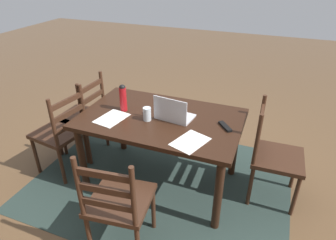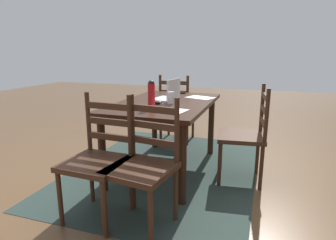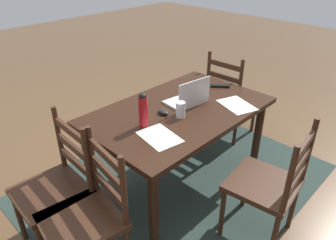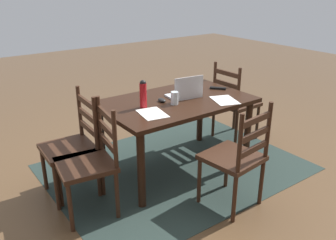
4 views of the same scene
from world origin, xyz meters
name	(u,v)px [view 2 (image 2 of 4)]	position (x,y,z in m)	size (l,w,h in m)	color
ground_plane	(165,169)	(0.00, 0.00, 0.00)	(14.00, 14.00, 0.00)	brown
area_rug	(165,169)	(0.00, 0.00, 0.00)	(2.51, 1.90, 0.01)	#283833
dining_table	(165,111)	(0.00, 0.00, 0.65)	(1.46, 0.91, 0.75)	black
chair_left_near	(177,109)	(-1.02, -0.18, 0.46)	(0.45, 0.45, 0.95)	#3D2316
chair_right_far	(143,166)	(1.02, 0.19, 0.46)	(0.50, 0.50, 0.95)	#3D2316
chair_far_head	(245,135)	(-0.01, 0.83, 0.46)	(0.49, 0.49, 0.95)	#3D2316
chair_right_near	(99,160)	(1.02, -0.18, 0.46)	(0.46, 0.46, 0.95)	#3D2316
laptop	(169,95)	(-0.12, 0.00, 0.81)	(0.35, 0.26, 0.23)	silver
water_bottle	(151,94)	(0.38, 0.00, 0.88)	(0.07, 0.07, 0.26)	#A81419
drinking_glass	(171,98)	(0.09, 0.09, 0.81)	(0.07, 0.07, 0.12)	silver
computer_mouse	(157,102)	(0.15, -0.03, 0.77)	(0.06, 0.10, 0.03)	black
tv_remote	(179,93)	(-0.58, -0.03, 0.76)	(0.04, 0.17, 0.02)	black
paper_stack_left	(170,110)	(0.40, 0.18, 0.75)	(0.21, 0.30, 0.00)	white
paper_stack_right	(200,98)	(-0.37, 0.29, 0.75)	(0.21, 0.30, 0.00)	white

